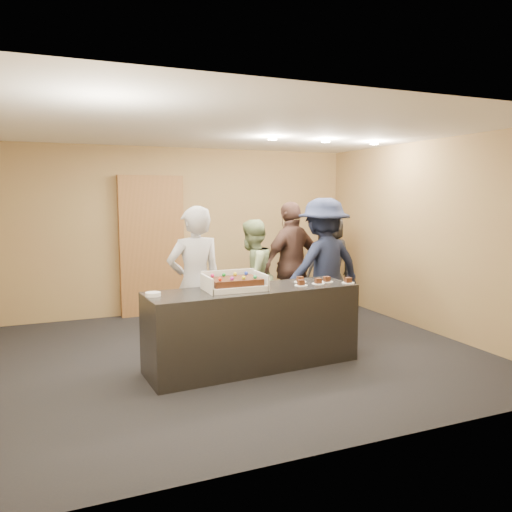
# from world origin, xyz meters

# --- Properties ---
(room) EXTENTS (6.04, 6.00, 2.70)m
(room) POSITION_xyz_m (0.00, 0.00, 1.35)
(room) COLOR black
(room) RESTS_ON ground
(serving_counter) EXTENTS (2.44, 0.86, 0.90)m
(serving_counter) POSITION_xyz_m (0.11, -0.51, 0.45)
(serving_counter) COLOR black
(serving_counter) RESTS_ON floor
(storage_cabinet) EXTENTS (1.02, 0.15, 2.24)m
(storage_cabinet) POSITION_xyz_m (-0.46, 2.41, 1.12)
(storage_cabinet) COLOR brown
(storage_cabinet) RESTS_ON floor
(cake_box) EXTENTS (0.65, 0.45, 0.19)m
(cake_box) POSITION_xyz_m (-0.11, -0.48, 0.94)
(cake_box) COLOR white
(cake_box) RESTS_ON serving_counter
(sheet_cake) EXTENTS (0.55, 0.38, 0.11)m
(sheet_cake) POSITION_xyz_m (-0.11, -0.51, 1.00)
(sheet_cake) COLOR #331B0B
(sheet_cake) RESTS_ON cake_box
(plate_stack) EXTENTS (0.16, 0.16, 0.04)m
(plate_stack) POSITION_xyz_m (-1.00, -0.51, 0.92)
(plate_stack) COLOR white
(plate_stack) RESTS_ON serving_counter
(slice_a) EXTENTS (0.15, 0.15, 0.07)m
(slice_a) POSITION_xyz_m (0.68, -0.57, 0.92)
(slice_a) COLOR white
(slice_a) RESTS_ON serving_counter
(slice_b) EXTENTS (0.15, 0.15, 0.07)m
(slice_b) POSITION_xyz_m (0.78, -0.36, 0.92)
(slice_b) COLOR white
(slice_b) RESTS_ON serving_counter
(slice_c) EXTENTS (0.15, 0.15, 0.07)m
(slice_c) POSITION_xyz_m (0.92, -0.55, 0.92)
(slice_c) COLOR white
(slice_c) RESTS_ON serving_counter
(slice_d) EXTENTS (0.15, 0.15, 0.07)m
(slice_d) POSITION_xyz_m (1.08, -0.48, 0.92)
(slice_d) COLOR white
(slice_d) RESTS_ON serving_counter
(slice_e) EXTENTS (0.15, 0.15, 0.07)m
(slice_e) POSITION_xyz_m (1.27, -0.63, 0.92)
(slice_e) COLOR white
(slice_e) RESTS_ON serving_counter
(person_server_grey) EXTENTS (0.70, 0.49, 1.81)m
(person_server_grey) POSITION_xyz_m (-0.43, -0.06, 0.91)
(person_server_grey) COLOR #ABABB1
(person_server_grey) RESTS_ON floor
(person_sage_man) EXTENTS (0.98, 0.93, 1.60)m
(person_sage_man) POSITION_xyz_m (0.65, 0.85, 0.80)
(person_sage_man) COLOR #98AE7A
(person_sage_man) RESTS_ON floor
(person_navy_man) EXTENTS (1.31, 0.86, 1.90)m
(person_navy_man) POSITION_xyz_m (1.54, 0.40, 0.95)
(person_navy_man) COLOR #19203A
(person_navy_man) RESTS_ON floor
(person_brown_extra) EXTENTS (1.17, 0.78, 1.84)m
(person_brown_extra) POSITION_xyz_m (1.27, 0.83, 0.92)
(person_brown_extra) COLOR #50342B
(person_brown_extra) RESTS_ON floor
(person_dark_suit) EXTENTS (0.81, 0.53, 1.65)m
(person_dark_suit) POSITION_xyz_m (2.33, 1.54, 0.83)
(person_dark_suit) COLOR #242529
(person_dark_suit) RESTS_ON floor
(ceiling_spotlights) EXTENTS (1.72, 0.12, 0.03)m
(ceiling_spotlights) POSITION_xyz_m (1.60, 0.50, 2.67)
(ceiling_spotlights) COLOR #FFEAC6
(ceiling_spotlights) RESTS_ON ceiling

